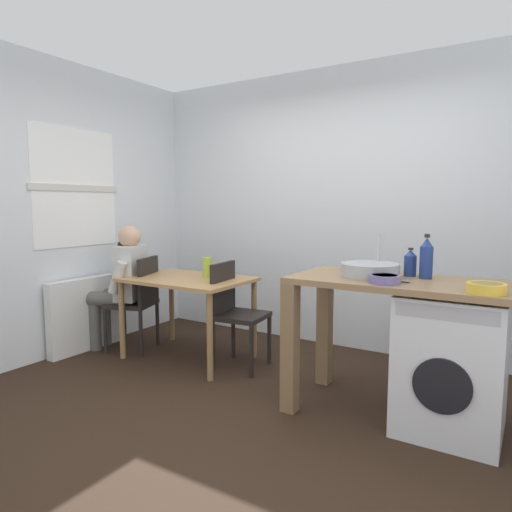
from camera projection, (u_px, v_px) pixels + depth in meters
name	position (u px, v px, depth m)	size (l,w,h in m)	color
ground_plane	(245.00, 410.00, 3.11)	(5.46, 5.46, 0.00)	black
wall_back	(343.00, 209.00, 4.43)	(4.60, 0.10, 2.70)	silver
wall_window_side	(44.00, 209.00, 4.08)	(0.12, 3.80, 2.70)	silver
radiator	(86.00, 314.00, 4.38)	(0.10, 0.80, 0.70)	white
dining_table	(188.00, 288.00, 4.11)	(1.10, 0.76, 0.74)	tan
chair_person_seat	(138.00, 298.00, 4.35)	(0.51, 0.51, 0.90)	black
chair_opposite	(234.00, 308.00, 3.92)	(0.44, 0.44, 0.90)	black
seated_person	(122.00, 280.00, 4.37)	(0.57, 0.54, 1.20)	#595651
kitchen_counter	(377.00, 301.00, 3.01)	(1.50, 0.68, 0.92)	olive
washing_machine	(451.00, 363.00, 2.80)	(0.60, 0.61, 0.86)	silver
sink_basin	(370.00, 270.00, 3.01)	(0.38, 0.38, 0.09)	#9EA0A5
tap	(378.00, 253.00, 3.15)	(0.02, 0.02, 0.28)	#B2B2B7
bottle_tall_green	(410.00, 263.00, 3.04)	(0.08, 0.08, 0.19)	navy
bottle_squat_brown	(426.00, 259.00, 2.93)	(0.08, 0.08, 0.29)	navy
mixing_bowl	(385.00, 279.00, 2.76)	(0.19, 0.19, 0.05)	slate
colander	(487.00, 288.00, 2.46)	(0.20, 0.20, 0.06)	gold
vase	(207.00, 267.00, 4.10)	(0.09, 0.09, 0.19)	#A8C63D
scissors	(398.00, 281.00, 2.82)	(0.15, 0.06, 0.01)	#B2B2B7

